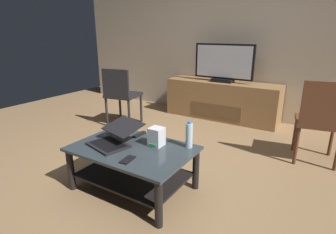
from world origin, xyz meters
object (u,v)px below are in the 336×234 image
object	(u,v)px
router_box	(156,137)
tv_remote	(139,134)
dining_chair	(320,118)
laptop	(114,137)
soundbar_remote	(115,131)
side_chair	(121,93)
cell_phone	(128,160)
coffee_table	(133,160)
television	(224,64)
media_cabinet	(222,100)
water_bottle_near	(189,135)

from	to	relation	value
router_box	tv_remote	world-z (taller)	router_box
router_box	tv_remote	xyz separation A→B (m)	(-0.28, 0.11, -0.07)
dining_chair	laptop	distance (m)	2.10
soundbar_remote	side_chair	bearing A→B (deg)	142.09
laptop	cell_phone	size ratio (longest dim) A/B	3.51
coffee_table	cell_phone	world-z (taller)	cell_phone
television	soundbar_remote	distance (m)	2.25
dining_chair	side_chair	size ratio (longest dim) A/B	1.05
cell_phone	tv_remote	size ratio (longest dim) A/B	0.88
media_cabinet	side_chair	size ratio (longest dim) A/B	2.08
media_cabinet	cell_phone	size ratio (longest dim) A/B	12.83
router_box	water_bottle_near	size ratio (longest dim) A/B	0.70
dining_chair	water_bottle_near	size ratio (longest dim) A/B	3.87
television	soundbar_remote	size ratio (longest dim) A/B	5.90
coffee_table	tv_remote	distance (m)	0.31
side_chair	tv_remote	size ratio (longest dim) A/B	5.40
router_box	television	bearing A→B (deg)	96.50
coffee_table	laptop	xyz separation A→B (m)	(-0.18, -0.02, 0.19)
water_bottle_near	tv_remote	distance (m)	0.54
coffee_table	water_bottle_near	distance (m)	0.54
media_cabinet	tv_remote	xyz separation A→B (m)	(-0.02, -2.15, 0.11)
water_bottle_near	soundbar_remote	size ratio (longest dim) A/B	1.47
coffee_table	television	world-z (taller)	television
laptop	water_bottle_near	world-z (taller)	water_bottle_near
router_box	cell_phone	distance (m)	0.37
dining_chair	tv_remote	bearing A→B (deg)	-141.30
media_cabinet	television	bearing A→B (deg)	-90.00
soundbar_remote	tv_remote	bearing A→B (deg)	25.92
dining_chair	media_cabinet	bearing A→B (deg)	145.68
tv_remote	soundbar_remote	world-z (taller)	same
dining_chair	tv_remote	world-z (taller)	dining_chair
television	water_bottle_near	distance (m)	2.21
soundbar_remote	television	bearing A→B (deg)	96.00
tv_remote	router_box	bearing A→B (deg)	-20.23
router_box	cell_phone	world-z (taller)	router_box
coffee_table	media_cabinet	bearing A→B (deg)	92.39
television	tv_remote	xyz separation A→B (m)	(-0.02, -2.13, -0.47)
coffee_table	laptop	distance (m)	0.26
tv_remote	soundbar_remote	size ratio (longest dim) A/B	1.00
laptop	television	bearing A→B (deg)	88.03
media_cabinet	dining_chair	xyz separation A→B (m)	(1.44, -0.98, 0.21)
coffee_table	water_bottle_near	bearing A→B (deg)	32.66
coffee_table	water_bottle_near	world-z (taller)	water_bottle_near
water_bottle_near	cell_phone	world-z (taller)	water_bottle_near
water_bottle_near	tv_remote	world-z (taller)	water_bottle_near
dining_chair	cell_phone	world-z (taller)	dining_chair
router_box	soundbar_remote	xyz separation A→B (m)	(-0.54, 0.05, -0.07)
television	laptop	size ratio (longest dim) A/B	1.92
dining_chair	soundbar_remote	xyz separation A→B (m)	(-1.72, -1.23, -0.09)
television	router_box	distance (m)	2.29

